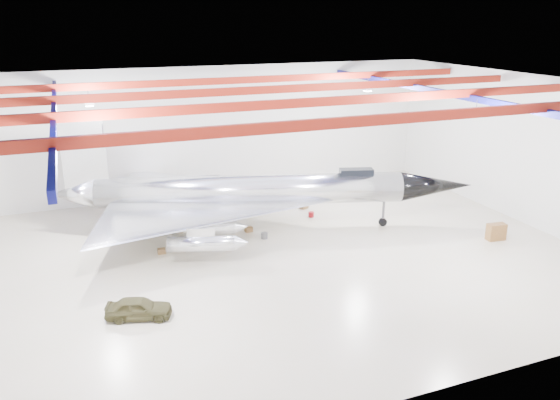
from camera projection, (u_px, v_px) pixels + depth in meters
name	position (u px, v px, depth m)	size (l,w,h in m)	color
floor	(272.00, 257.00, 35.51)	(40.00, 40.00, 0.00)	beige
wall_back	(211.00, 131.00, 47.00)	(40.00, 40.00, 0.00)	silver
wall_right	(523.00, 149.00, 40.63)	(30.00, 30.00, 0.00)	silver
ceiling	(271.00, 86.00, 32.00)	(40.00, 40.00, 0.00)	#0A0F38
ceiling_structure	(271.00, 98.00, 32.21)	(39.50, 29.50, 1.08)	maroon
jet_aircraft	(250.00, 194.00, 39.25)	(29.81, 21.74, 8.33)	silver
jeep	(139.00, 308.00, 28.17)	(1.36, 3.37, 1.15)	#3E3B1F
desk	(496.00, 232.00, 38.12)	(1.29, 0.65, 1.18)	brown
crate_ply	(162.00, 251.00, 36.00)	(0.50, 0.40, 0.35)	olive
toolbox_red	(179.00, 219.00, 41.92)	(0.40, 0.32, 0.28)	maroon
engine_drum	(264.00, 236.00, 38.46)	(0.47, 0.47, 0.43)	#59595B
parts_bin	(304.00, 206.00, 44.50)	(0.62, 0.50, 0.44)	olive
crate_small	(165.00, 228.00, 40.04)	(0.34, 0.27, 0.24)	#59595B
tool_chest	(311.00, 214.00, 42.61)	(0.44, 0.44, 0.40)	maroon
oil_barrel	(249.00, 229.00, 39.69)	(0.53, 0.42, 0.37)	olive
spares_box	(241.00, 208.00, 44.13)	(0.42, 0.42, 0.38)	#59595B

